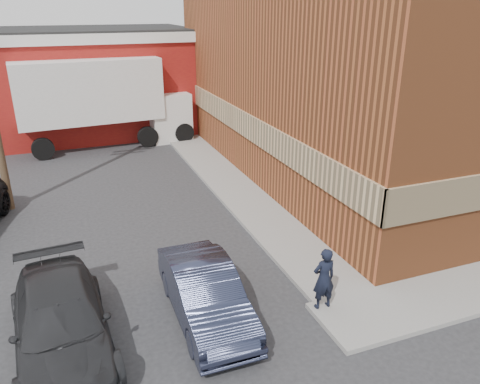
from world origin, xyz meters
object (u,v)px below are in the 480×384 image
object	(u,v)px
man	(324,279)
box_truck	(107,96)
brick_building	(395,56)
sedan	(205,293)
suv_b	(61,323)
warehouse	(45,82)

from	to	relation	value
man	box_truck	bearing A→B (deg)	-79.33
brick_building	sedan	xyz separation A→B (m)	(-11.34, -8.50, -4.02)
brick_building	suv_b	bearing A→B (deg)	-149.53
warehouse	sedan	distance (m)	19.87
warehouse	box_truck	size ratio (longest dim) A/B	1.80
man	sedan	xyz separation A→B (m)	(-2.64, 0.75, -0.23)
sedan	box_truck	size ratio (longest dim) A/B	0.44
brick_building	suv_b	size ratio (longest dim) A/B	3.89
sedan	box_truck	bearing A→B (deg)	91.37
warehouse	box_truck	xyz separation A→B (m)	(2.85, -3.93, -0.29)
warehouse	sedan	world-z (taller)	warehouse
sedan	man	bearing A→B (deg)	-15.60
warehouse	brick_building	bearing A→B (deg)	-37.20
warehouse	man	world-z (taller)	warehouse
brick_building	suv_b	world-z (taller)	brick_building
sedan	box_truck	xyz separation A→B (m)	(-0.31, 15.57, 1.86)
box_truck	man	bearing A→B (deg)	-84.44
man	suv_b	size ratio (longest dim) A/B	0.33
brick_building	sedan	distance (m)	14.73
suv_b	brick_building	bearing A→B (deg)	26.79
sedan	suv_b	bearing A→B (deg)	-179.75
box_truck	brick_building	bearing A→B (deg)	-35.95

